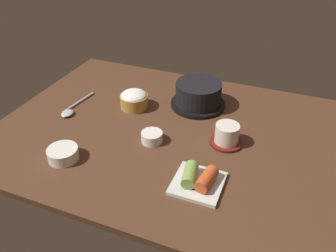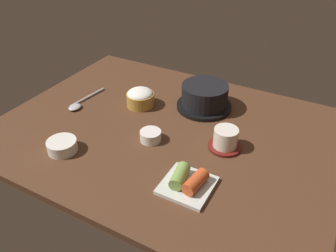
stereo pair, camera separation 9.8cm
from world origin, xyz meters
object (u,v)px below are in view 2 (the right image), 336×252
object	(u,v)px
kimchi_plate	(187,182)
side_bowl_near	(62,145)
spoon	(79,104)
banchan_cup_center	(151,135)
stone_pot	(205,97)
rice_bowl	(140,97)
tea_cup_with_saucer	(225,139)

from	to	relation	value
kimchi_plate	side_bowl_near	bearing A→B (deg)	-174.13
kimchi_plate	spoon	distance (cm)	51.79
banchan_cup_center	kimchi_plate	bearing A→B (deg)	-34.48
kimchi_plate	spoon	bearing A→B (deg)	160.51
stone_pot	banchan_cup_center	xyz separation A→B (cm)	(-6.18, -24.10, -2.50)
banchan_cup_center	stone_pot	bearing A→B (deg)	75.61
side_bowl_near	spoon	bearing A→B (deg)	120.49
rice_bowl	stone_pot	bearing A→B (deg)	24.76
rice_bowl	tea_cup_with_saucer	xyz separation A→B (cm)	(33.08, -8.48, -0.12)
stone_pot	kimchi_plate	size ratio (longest dim) A/B	1.51
rice_bowl	kimchi_plate	xyz separation A→B (cm)	(30.65, -27.28, -1.44)
banchan_cup_center	side_bowl_near	distance (cm)	24.61
stone_pot	rice_bowl	bearing A→B (deg)	-155.24
stone_pot	banchan_cup_center	distance (cm)	25.01
tea_cup_with_saucer	banchan_cup_center	distance (cm)	21.14
rice_bowl	side_bowl_near	distance (cm)	31.59
kimchi_plate	side_bowl_near	world-z (taller)	kimchi_plate
banchan_cup_center	side_bowl_near	xyz separation A→B (cm)	(-18.86, -15.81, 0.13)
stone_pot	spoon	bearing A→B (deg)	-153.23
rice_bowl	tea_cup_with_saucer	size ratio (longest dim) A/B	0.99
stone_pot	tea_cup_with_saucer	size ratio (longest dim) A/B	1.95
rice_bowl	side_bowl_near	xyz separation A→B (cm)	(-5.78, -31.03, -1.29)
tea_cup_with_saucer	banchan_cup_center	world-z (taller)	tea_cup_with_saucer
spoon	rice_bowl	bearing A→B (deg)	28.84
rice_bowl	banchan_cup_center	bearing A→B (deg)	-49.31
stone_pot	side_bowl_near	size ratio (longest dim) A/B	2.22
tea_cup_with_saucer	banchan_cup_center	bearing A→B (deg)	-161.37
banchan_cup_center	kimchi_plate	size ratio (longest dim) A/B	0.51
kimchi_plate	stone_pot	bearing A→B (deg)	107.47
banchan_cup_center	spoon	xyz separation A→B (cm)	(-31.24, 5.22, -1.03)
tea_cup_with_saucer	kimchi_plate	distance (cm)	19.00
kimchi_plate	spoon	xyz separation A→B (cm)	(-48.81, 17.28, -1.02)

